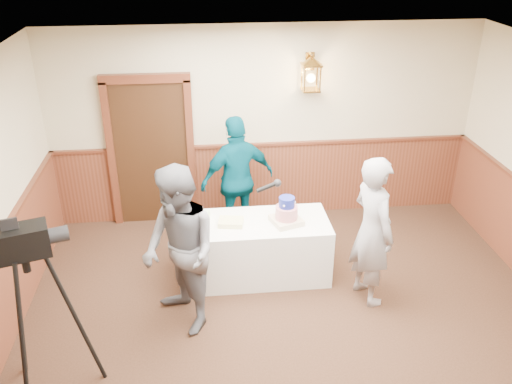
% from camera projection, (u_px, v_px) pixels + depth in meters
% --- Properties ---
extents(room_shell, '(6.02, 7.02, 2.81)m').
position_uv_depth(room_shell, '(299.00, 225.00, 4.88)').
color(room_shell, '#BCB08D').
rests_on(room_shell, ground).
extents(display_table, '(1.80, 0.80, 0.75)m').
position_uv_depth(display_table, '(254.00, 248.00, 6.65)').
color(display_table, silver).
rests_on(display_table, ground).
extents(tiered_cake, '(0.42, 0.42, 0.34)m').
position_uv_depth(tiered_cake, '(287.00, 213.00, 6.40)').
color(tiered_cake, beige).
rests_on(tiered_cake, display_table).
extents(sheet_cake_yellow, '(0.32, 0.26, 0.06)m').
position_uv_depth(sheet_cake_yellow, '(231.00, 222.00, 6.42)').
color(sheet_cake_yellow, '#DDDE84').
rests_on(sheet_cake_yellow, display_table).
extents(sheet_cake_green, '(0.40, 0.36, 0.08)m').
position_uv_depth(sheet_cake_green, '(194.00, 216.00, 6.52)').
color(sheet_cake_green, '#C1F1AA').
rests_on(sheet_cake_green, display_table).
extents(interviewer, '(1.63, 1.13, 1.86)m').
position_uv_depth(interviewer, '(180.00, 252.00, 5.56)').
color(interviewer, '#5C5D65').
rests_on(interviewer, ground).
extents(baker, '(0.60, 0.75, 1.78)m').
position_uv_depth(baker, '(372.00, 231.00, 6.02)').
color(baker, gray).
rests_on(baker, ground).
extents(assistant_p, '(1.12, 0.75, 1.77)m').
position_uv_depth(assistant_p, '(238.00, 179.00, 7.24)').
color(assistant_p, '#024253').
rests_on(assistant_p, ground).
extents(tv_camera_rig, '(0.70, 0.65, 1.79)m').
position_uv_depth(tv_camera_rig, '(40.00, 325.00, 4.74)').
color(tv_camera_rig, black).
rests_on(tv_camera_rig, ground).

